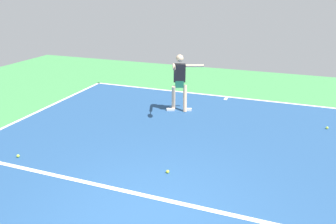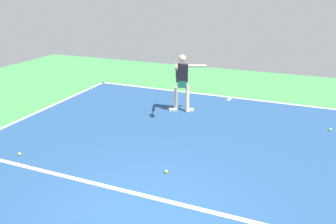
{
  "view_description": "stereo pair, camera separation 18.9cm",
  "coord_description": "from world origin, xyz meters",
  "px_view_note": "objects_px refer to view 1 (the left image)",
  "views": [
    {
      "loc": [
        -1.76,
        3.79,
        3.41
      ],
      "look_at": [
        0.56,
        -2.48,
        0.9
      ],
      "focal_mm": 34.64,
      "sensor_mm": 36.0,
      "label": 1
    },
    {
      "loc": [
        -1.93,
        3.72,
        3.41
      ],
      "look_at": [
        0.56,
        -2.48,
        0.9
      ],
      "focal_mm": 34.64,
      "sensor_mm": 36.0,
      "label": 2
    }
  ],
  "objects_px": {
    "tennis_ball_by_sideline": "(18,156)",
    "tennis_ball_far_corner": "(327,128)",
    "tennis_ball_centre_court": "(168,172)",
    "tennis_player": "(180,80)"
  },
  "relations": [
    {
      "from": "tennis_ball_centre_court",
      "to": "tennis_ball_far_corner",
      "type": "xyz_separation_m",
      "value": [
        -3.17,
        -3.51,
        0.0
      ]
    },
    {
      "from": "tennis_player",
      "to": "tennis_ball_centre_court",
      "type": "bearing_deg",
      "value": 84.33
    },
    {
      "from": "tennis_player",
      "to": "tennis_ball_centre_court",
      "type": "relative_size",
      "value": 26.0
    },
    {
      "from": "tennis_ball_centre_court",
      "to": "tennis_ball_by_sideline",
      "type": "relative_size",
      "value": 1.0
    },
    {
      "from": "tennis_ball_by_sideline",
      "to": "tennis_ball_far_corner",
      "type": "bearing_deg",
      "value": -148.04
    },
    {
      "from": "tennis_player",
      "to": "tennis_ball_by_sideline",
      "type": "distance_m",
      "value": 4.73
    },
    {
      "from": "tennis_ball_by_sideline",
      "to": "tennis_ball_centre_court",
      "type": "bearing_deg",
      "value": -171.03
    },
    {
      "from": "tennis_player",
      "to": "tennis_ball_centre_court",
      "type": "xyz_separation_m",
      "value": [
        -0.9,
        3.45,
        -0.95
      ]
    },
    {
      "from": "tennis_ball_by_sideline",
      "to": "tennis_player",
      "type": "bearing_deg",
      "value": -121.02
    },
    {
      "from": "tennis_player",
      "to": "tennis_ball_by_sideline",
      "type": "bearing_deg",
      "value": 38.66
    }
  ]
}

